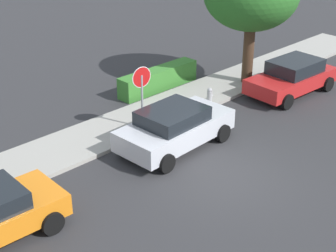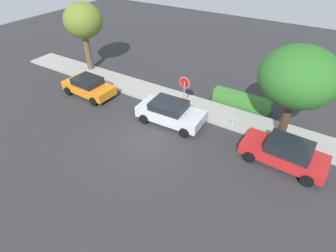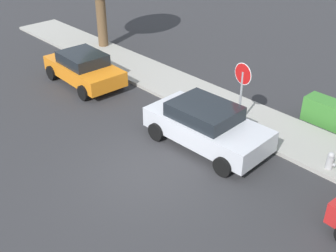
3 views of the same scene
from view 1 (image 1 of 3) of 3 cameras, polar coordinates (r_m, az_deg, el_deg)
The scene contains 7 objects.
ground_plane at distance 16.34m, azimuth 6.30°, elevation -5.49°, with size 60.00×60.00×0.00m, color #2D2D30.
sidewalk_curb at distance 19.33m, azimuth -4.78°, elevation 0.13°, with size 32.00×2.37×0.14m, color #9E9B93.
stop_sign at distance 18.30m, azimuth -2.92°, elevation 4.27°, with size 0.77×0.12×2.49m.
parked_car_silver at distance 17.53m, azimuth 0.76°, elevation -0.11°, with size 4.30×2.25×1.47m.
parked_car_red at distance 22.61m, azimuth 13.61°, elevation 5.33°, with size 4.35×2.20×1.47m.
fire_hydrant at distance 21.12m, azimuth 4.64°, elevation 3.35°, with size 0.30×0.22×0.72m.
front_yard_hedge at distance 22.54m, azimuth -1.07°, elevation 5.23°, with size 4.05×0.75×0.93m.
Camera 1 is at (-10.91, -8.64, 8.56)m, focal length 55.00 mm.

